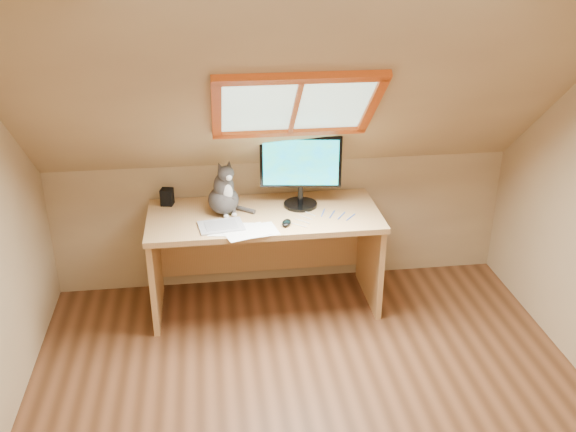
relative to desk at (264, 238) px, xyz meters
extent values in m
plane|color=brown|center=(0.17, -1.45, -0.53)|extent=(3.50, 3.50, 0.00)
cube|color=tan|center=(0.17, 0.30, -0.03)|extent=(3.50, 0.02, 1.00)
cube|color=silver|center=(0.17, -2.23, 1.87)|extent=(3.50, 1.95, 0.02)
cube|color=tan|center=(0.17, -0.48, 1.17)|extent=(3.50, 1.56, 1.41)
cube|color=#B2E0CC|center=(0.17, -0.40, 1.10)|extent=(0.90, 0.53, 0.48)
cube|color=#DE4F14|center=(0.17, -0.40, 1.10)|extent=(1.02, 0.64, 0.59)
cube|color=tan|center=(0.00, -0.07, 0.21)|extent=(1.65, 0.72, 0.04)
cube|color=tan|center=(-0.80, -0.07, -0.17)|extent=(0.04, 0.65, 0.71)
cube|color=tan|center=(0.80, -0.07, -0.17)|extent=(0.04, 0.65, 0.71)
cube|color=tan|center=(0.00, 0.26, -0.17)|extent=(1.55, 0.03, 0.50)
cylinder|color=black|center=(0.28, 0.03, 0.24)|extent=(0.24, 0.24, 0.02)
cylinder|color=black|center=(0.28, 0.03, 0.32)|extent=(0.04, 0.04, 0.13)
cube|color=black|center=(0.28, 0.03, 0.57)|extent=(0.58, 0.12, 0.38)
cube|color=#0068BC|center=(0.27, 0.00, 0.57)|extent=(0.53, 0.08, 0.33)
ellipsoid|color=#423D3B|center=(-0.28, -0.01, 0.32)|extent=(0.30, 0.33, 0.19)
ellipsoid|color=#423D3B|center=(-0.28, -0.02, 0.43)|extent=(0.19, 0.19, 0.20)
ellipsoid|color=silver|center=(-0.25, -0.08, 0.41)|extent=(0.08, 0.06, 0.12)
ellipsoid|color=#423D3B|center=(-0.26, -0.06, 0.55)|extent=(0.14, 0.14, 0.11)
sphere|color=silver|center=(-0.24, -0.11, 0.53)|extent=(0.04, 0.04, 0.04)
cone|color=#423D3B|center=(-0.30, -0.06, 0.60)|extent=(0.07, 0.06, 0.07)
cone|color=#423D3B|center=(-0.23, -0.03, 0.60)|extent=(0.06, 0.07, 0.07)
cube|color=black|center=(-0.69, 0.18, 0.29)|extent=(0.10, 0.10, 0.12)
cube|color=#B2B2B7|center=(-0.31, -0.25, 0.23)|extent=(0.33, 0.25, 0.01)
ellipsoid|color=black|center=(0.13, -0.28, 0.24)|extent=(0.10, 0.12, 0.03)
cube|color=white|center=(-0.18, -0.33, 0.23)|extent=(0.33, 0.27, 0.00)
cube|color=white|center=(-0.18, -0.33, 0.23)|extent=(0.32, 0.24, 0.00)
cube|color=white|center=(-0.18, -0.33, 0.23)|extent=(0.35, 0.30, 0.00)
camera|label=1|loc=(-0.38, -4.20, 2.13)|focal=40.00mm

